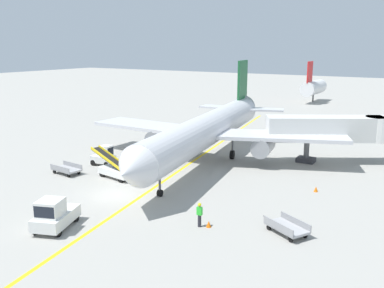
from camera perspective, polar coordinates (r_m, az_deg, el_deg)
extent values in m
plane|color=#9E9B93|center=(36.13, -10.09, -6.67)|extent=(300.00, 300.00, 0.00)
cube|color=yellow|center=(39.08, -3.82, -4.97)|extent=(14.33, 78.81, 0.01)
cylinder|color=silver|center=(44.76, 2.00, 1.92)|extent=(8.51, 30.11, 3.30)
cone|color=silver|center=(30.37, -8.20, -3.56)|extent=(3.60, 2.93, 3.23)
cone|color=silver|center=(60.22, 7.21, 5.06)|extent=(3.58, 3.31, 3.14)
cube|color=silver|center=(44.45, 11.80, 1.05)|extent=(13.70, 8.97, 0.36)
cylinder|color=gray|center=(44.00, 9.41, -0.31)|extent=(2.43, 3.48, 1.90)
cube|color=silver|center=(49.10, -5.70, 2.37)|extent=(13.14, 4.83, 0.36)
cylinder|color=gray|center=(47.70, -4.45, 0.86)|extent=(2.43, 3.48, 1.90)
cube|color=#19592D|center=(57.51, 6.71, 8.37)|extent=(0.98, 3.99, 5.20)
cube|color=silver|center=(56.85, 9.45, 4.53)|extent=(5.63, 3.71, 0.24)
cube|color=silver|center=(58.36, 3.66, 4.89)|extent=(5.28, 2.39, 0.24)
cylinder|color=#4C4C51|center=(34.90, -4.31, -4.51)|extent=(0.20, 0.20, 3.12)
cylinder|color=black|center=(35.30, -4.28, -6.49)|extent=(0.44, 0.61, 0.56)
cylinder|color=#4C4C51|center=(46.37, 5.37, -0.13)|extent=(0.20, 0.20, 3.12)
cylinder|color=black|center=(46.63, 5.34, -1.42)|extent=(0.51, 1.01, 0.96)
cylinder|color=#4C4C51|center=(47.73, 0.29, 0.31)|extent=(0.20, 0.20, 3.12)
cylinder|color=black|center=(47.98, 0.29, -0.95)|extent=(0.51, 1.01, 0.96)
cube|color=black|center=(31.96, -6.47, -2.02)|extent=(2.94, 1.48, 0.60)
cube|color=silver|center=(46.57, 17.24, 1.96)|extent=(11.67, 8.31, 2.50)
cylinder|color=silver|center=(48.47, 23.73, 1.86)|extent=(3.20, 3.20, 2.50)
cylinder|color=#59595B|center=(46.61, 14.92, -0.94)|extent=(0.56, 0.56, 2.35)
cube|color=#333338|center=(46.83, 14.86, -2.03)|extent=(1.80, 1.40, 0.50)
cube|color=silver|center=(30.69, -17.56, -9.31)|extent=(3.04, 4.04, 0.80)
cube|color=silver|center=(29.84, -18.26, -8.05)|extent=(1.99, 2.05, 1.10)
cube|color=black|center=(29.22, -19.00, -8.56)|extent=(1.36, 0.57, 0.77)
cylinder|color=black|center=(29.46, -17.28, -11.09)|extent=(0.42, 0.64, 0.60)
cylinder|color=black|center=(30.23, -20.03, -10.67)|extent=(0.42, 0.64, 0.60)
cylinder|color=black|center=(31.51, -15.11, -9.34)|extent=(0.42, 0.64, 0.60)
cylinder|color=black|center=(32.23, -17.73, -9.00)|extent=(0.42, 0.64, 0.60)
cube|color=silver|center=(44.94, -11.69, -1.96)|extent=(2.52, 1.55, 0.70)
cube|color=silver|center=(44.48, -11.31, -0.91)|extent=(1.18, 1.15, 1.10)
cube|color=black|center=(44.18, -10.77, -0.98)|extent=(0.18, 0.98, 0.77)
cylinder|color=black|center=(44.97, -10.39, -2.36)|extent=(0.62, 0.28, 0.60)
cylinder|color=black|center=(44.12, -11.23, -2.69)|extent=(0.62, 0.28, 0.60)
cylinder|color=black|center=(45.95, -12.10, -2.11)|extent=(0.62, 0.28, 0.60)
cylinder|color=black|center=(45.11, -12.95, -2.43)|extent=(0.62, 0.28, 0.60)
cube|color=silver|center=(51.07, -4.52, 0.06)|extent=(1.62, 2.56, 0.70)
cube|color=silver|center=(50.51, -4.77, 0.96)|extent=(1.18, 1.21, 1.10)
cube|color=black|center=(50.07, -5.04, 0.84)|extent=(0.98, 0.21, 0.77)
cylinder|color=black|center=(50.17, -4.41, -0.58)|extent=(0.30, 0.62, 0.60)
cylinder|color=black|center=(50.69, -5.51, -0.46)|extent=(0.30, 0.62, 0.60)
cylinder|color=black|center=(51.62, -3.54, -0.18)|extent=(0.30, 0.62, 0.60)
cylinder|color=black|center=(52.12, -4.62, -0.07)|extent=(0.30, 0.62, 0.60)
cube|color=silver|center=(40.45, -9.97, -3.63)|extent=(3.99, 2.08, 0.60)
cylinder|color=black|center=(41.16, -11.83, -3.86)|extent=(0.63, 0.31, 0.60)
cylinder|color=black|center=(41.91, -10.45, -3.49)|extent=(0.63, 0.31, 0.60)
cylinder|color=black|center=(39.17, -9.42, -4.62)|extent=(0.63, 0.31, 0.60)
cylinder|color=black|center=(39.96, -8.03, -4.22)|extent=(0.63, 0.31, 0.60)
cube|color=black|center=(40.64, -10.57, -2.18)|extent=(5.07, 1.67, 1.76)
cube|color=yellow|center=(40.34, -11.07, -2.14)|extent=(4.97, 0.86, 1.84)
cube|color=yellow|center=(40.88, -10.09, -1.90)|extent=(4.97, 0.86, 1.84)
cube|color=#A5A5A8|center=(29.15, 12.44, -10.76)|extent=(3.18, 2.66, 0.16)
cube|color=#4C4C51|center=(30.42, 10.06, -9.66)|extent=(0.83, 0.50, 0.08)
cylinder|color=#4C4C51|center=(30.74, 9.52, -9.39)|extent=(0.12, 0.12, 0.05)
cube|color=gray|center=(28.58, 11.33, -10.65)|extent=(2.49, 1.39, 0.50)
cube|color=gray|center=(29.53, 13.55, -9.97)|extent=(2.49, 1.39, 0.50)
cylinder|color=black|center=(29.60, 10.15, -10.83)|extent=(0.37, 0.28, 0.36)
cylinder|color=black|center=(30.33, 11.91, -10.30)|extent=(0.37, 0.28, 0.36)
cylinder|color=black|center=(28.18, 12.95, -12.22)|extent=(0.37, 0.28, 0.36)
cylinder|color=black|center=(28.95, 14.73, -11.62)|extent=(0.37, 0.28, 0.36)
cube|color=#A5A5A8|center=(42.81, -16.30, -3.26)|extent=(2.92, 1.74, 0.16)
cube|color=#4C4C51|center=(44.27, -17.76, -2.86)|extent=(0.90, 0.16, 0.08)
cylinder|color=#4C4C51|center=(44.62, -18.10, -2.76)|extent=(0.12, 0.12, 0.05)
cube|color=gray|center=(42.32, -17.13, -3.15)|extent=(2.79, 0.31, 0.50)
cube|color=gray|center=(43.18, -15.54, -2.73)|extent=(2.79, 0.31, 0.50)
cylinder|color=black|center=(43.37, -17.76, -3.51)|extent=(0.37, 0.15, 0.36)
cylinder|color=black|center=(44.04, -16.50, -3.18)|extent=(0.37, 0.15, 0.36)
cylinder|color=black|center=(41.73, -16.06, -4.04)|extent=(0.37, 0.15, 0.36)
cylinder|color=black|center=(42.43, -14.78, -3.68)|extent=(0.37, 0.15, 0.36)
cylinder|color=#26262D|center=(29.56, 1.00, -10.13)|extent=(0.24, 0.24, 0.85)
cube|color=green|center=(29.29, 1.01, -8.86)|extent=(0.36, 0.22, 0.56)
sphere|color=#9E7051|center=(29.15, 1.01, -8.15)|extent=(0.20, 0.20, 0.20)
sphere|color=yellow|center=(29.12, 1.01, -8.04)|extent=(0.24, 0.24, 0.24)
cone|color=orange|center=(37.76, 16.10, -5.77)|extent=(0.36, 0.36, 0.44)
cone|color=orange|center=(29.58, 2.23, -10.55)|extent=(0.36, 0.36, 0.44)
cone|color=orange|center=(44.81, -4.04, -2.33)|extent=(0.36, 0.36, 0.44)
cylinder|color=silver|center=(96.76, 15.82, 7.19)|extent=(3.00, 10.00, 3.00)
cylinder|color=#3F3F3F|center=(96.99, 15.73, 5.84)|extent=(0.30, 0.30, 1.60)
cube|color=red|center=(93.14, 15.35, 9.17)|extent=(0.24, 3.20, 4.40)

